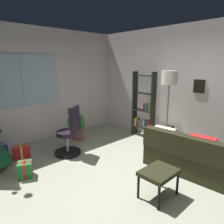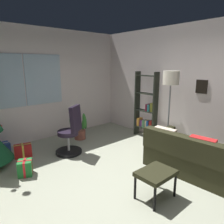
% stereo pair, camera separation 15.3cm
% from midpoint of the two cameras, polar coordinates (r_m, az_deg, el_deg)
% --- Properties ---
extents(ground_plane, '(4.64, 6.04, 0.10)m').
position_cam_midpoint_polar(ground_plane, '(3.43, 3.16, -21.43)').
color(ground_plane, '#A7AA93').
extents(wall_back_with_windows, '(4.64, 0.12, 2.76)m').
position_cam_midpoint_polar(wall_back_with_windows, '(5.42, -21.24, 6.86)').
color(wall_back_with_windows, silver).
rests_on(wall_back_with_windows, ground_plane).
extents(wall_right_with_frames, '(0.12, 6.04, 2.76)m').
position_cam_midpoint_polar(wall_right_with_frames, '(4.86, 23.10, 6.00)').
color(wall_right_with_frames, silver).
rests_on(wall_right_with_frames, ground_plane).
extents(couch, '(1.71, 2.11, 0.76)m').
position_cam_midpoint_polar(couch, '(4.10, 25.61, -11.70)').
color(couch, black).
rests_on(couch, ground_plane).
extents(footstool, '(0.54, 0.41, 0.42)m').
position_cam_midpoint_polar(footstool, '(3.14, 11.33, -16.39)').
color(footstool, black).
rests_on(footstool, ground_plane).
extents(gift_box_red, '(0.37, 0.26, 0.27)m').
position_cam_midpoint_polar(gift_box_red, '(4.72, -24.59, -10.05)').
color(gift_box_red, red).
rests_on(gift_box_red, ground_plane).
extents(gift_box_green, '(0.31, 0.31, 0.27)m').
position_cam_midpoint_polar(gift_box_green, '(3.98, -23.86, -14.31)').
color(gift_box_green, '#1E722D').
rests_on(gift_box_green, ground_plane).
extents(office_chair, '(0.58, 0.59, 1.06)m').
position_cam_midpoint_polar(office_chair, '(4.50, -12.53, -6.43)').
color(office_chair, black).
rests_on(office_chair, ground_plane).
extents(bookshelf, '(0.18, 0.64, 1.70)m').
position_cam_midpoint_polar(bookshelf, '(5.45, 7.89, 0.73)').
color(bookshelf, black).
rests_on(bookshelf, ground_plane).
extents(floor_lamp, '(0.33, 0.33, 1.76)m').
position_cam_midpoint_polar(floor_lamp, '(4.48, 14.50, 7.29)').
color(floor_lamp, slate).
rests_on(floor_lamp, ground_plane).
extents(potted_plant, '(0.50, 0.30, 0.66)m').
position_cam_midpoint_polar(potted_plant, '(5.38, -10.21, -4.88)').
color(potted_plant, '#985343').
rests_on(potted_plant, ground_plane).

